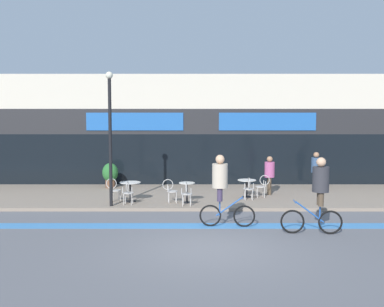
{
  "coord_description": "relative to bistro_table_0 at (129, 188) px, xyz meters",
  "views": [
    {
      "loc": [
        -0.43,
        -11.27,
        3.45
      ],
      "look_at": [
        -0.38,
        5.09,
        2.03
      ],
      "focal_mm": 42.0,
      "sensor_mm": 36.0,
      "label": 1
    }
  ],
  "objects": [
    {
      "name": "ground_plane",
      "position": [
        2.8,
        -5.73,
        -0.66
      ],
      "size": [
        120.0,
        120.0,
        0.0
      ],
      "primitive_type": "plane",
      "color": "#5B5B60"
    },
    {
      "name": "sidewalk_slab",
      "position": [
        2.8,
        1.52,
        -0.6
      ],
      "size": [
        40.0,
        5.5,
        0.12
      ],
      "primitive_type": "cube",
      "color": "gray",
      "rests_on": "ground"
    },
    {
      "name": "storefront_facade",
      "position": [
        2.8,
        6.23,
        2.0
      ],
      "size": [
        40.0,
        4.06,
        5.36
      ],
      "color": "beige",
      "rests_on": "ground"
    },
    {
      "name": "bike_lane_stripe",
      "position": [
        2.8,
        -3.31,
        -0.66
      ],
      "size": [
        36.0,
        0.7,
        0.01
      ],
      "primitive_type": "cube",
      "color": "#3D7AB7",
      "rests_on": "ground"
    },
    {
      "name": "bistro_table_0",
      "position": [
        0.0,
        0.0,
        0.0
      ],
      "size": [
        0.8,
        0.8,
        0.75
      ],
      "color": "black",
      "rests_on": "sidewalk_slab"
    },
    {
      "name": "bistro_table_1",
      "position": [
        2.18,
        -0.22,
        -0.01
      ],
      "size": [
        0.6,
        0.6,
        0.77
      ],
      "color": "black",
      "rests_on": "sidewalk_slab"
    },
    {
      "name": "bistro_table_2",
      "position": [
        4.58,
        0.9,
        -0.03
      ],
      "size": [
        0.74,
        0.74,
        0.71
      ],
      "color": "black",
      "rests_on": "sidewalk_slab"
    },
    {
      "name": "cafe_chair_0_near",
      "position": [
        -0.0,
        -0.63,
        -0.03
      ],
      "size": [
        0.42,
        0.58,
        0.9
      ],
      "rotation": [
        0.0,
        0.0,
        1.52
      ],
      "color": "#B7B2AD",
      "rests_on": "sidewalk_slab"
    },
    {
      "name": "cafe_chair_0_side",
      "position": [
        -0.63,
        0.0,
        -0.03
      ],
      "size": [
        0.58,
        0.4,
        0.9
      ],
      "rotation": [
        0.0,
        0.0,
        -0.01
      ],
      "color": "#B7B2AD",
      "rests_on": "sidewalk_slab"
    },
    {
      "name": "cafe_chair_1_near",
      "position": [
        2.17,
        -0.85,
        -0.03
      ],
      "size": [
        0.43,
        0.59,
        0.9
      ],
      "rotation": [
        0.0,
        0.0,
        1.49
      ],
      "color": "#B7B2AD",
      "rests_on": "sidewalk_slab"
    },
    {
      "name": "cafe_chair_1_side",
      "position": [
        1.55,
        -0.23,
        -0.03
      ],
      "size": [
        0.6,
        0.44,
        0.9
      ],
      "rotation": [
        0.0,
        0.0,
        0.12
      ],
      "color": "#B7B2AD",
      "rests_on": "sidewalk_slab"
    },
    {
      "name": "cafe_chair_2_near",
      "position": [
        4.58,
        0.27,
        -0.03
      ],
      "size": [
        0.4,
        0.58,
        0.9
      ],
      "rotation": [
        0.0,
        0.0,
        1.58
      ],
      "color": "#B7B2AD",
      "rests_on": "sidewalk_slab"
    },
    {
      "name": "cafe_chair_2_side",
      "position": [
        5.2,
        0.9,
        -0.03
      ],
      "size": [
        0.59,
        0.42,
        0.9
      ],
      "rotation": [
        0.0,
        0.0,
        3.2
      ],
      "color": "#B7B2AD",
      "rests_on": "sidewalk_slab"
    },
    {
      "name": "planter_pot",
      "position": [
        -1.36,
        3.29,
        0.08
      ],
      "size": [
        0.71,
        0.71,
        1.13
      ],
      "color": "brown",
      "rests_on": "sidewalk_slab"
    },
    {
      "name": "lamp_post",
      "position": [
        -0.59,
        -0.83,
        2.28
      ],
      "size": [
        0.26,
        0.26,
        4.86
      ],
      "color": "black",
      "rests_on": "sidewalk_slab"
    },
    {
      "name": "cyclist_0",
      "position": [
        3.27,
        -3.38,
        0.67
      ],
      "size": [
        1.72,
        0.55,
        2.23
      ],
      "rotation": [
        0.0,
        0.0,
        -0.07
      ],
      "color": "black",
      "rests_on": "ground"
    },
    {
      "name": "cyclist_2",
      "position": [
        6.01,
        -4.24,
        0.65
      ],
      "size": [
        1.77,
        0.55,
        2.23
      ],
      "rotation": [
        0.0,
        0.0,
        3.06
      ],
      "color": "black",
      "rests_on": "ground"
    },
    {
      "name": "pedestrian_near_end",
      "position": [
        5.6,
        1.52,
        0.41
      ],
      "size": [
        0.41,
        0.41,
        1.6
      ],
      "rotation": [
        0.0,
        0.0,
        0.0
      ],
      "color": "#4C3D2D",
      "rests_on": "sidewalk_slab"
    },
    {
      "name": "pedestrian_far_end",
      "position": [
        7.89,
        2.84,
        0.45
      ],
      "size": [
        0.54,
        0.54,
        1.67
      ],
      "rotation": [
        0.0,
        0.0,
        2.84
      ],
      "color": "black",
      "rests_on": "sidewalk_slab"
    }
  ]
}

